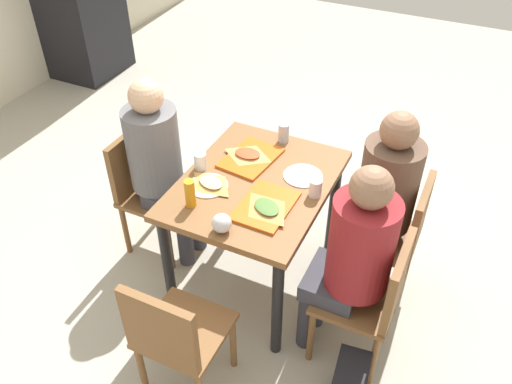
# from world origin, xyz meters

# --- Properties ---
(ground_plane) EXTENTS (10.00, 10.00, 0.02)m
(ground_plane) POSITION_xyz_m (0.00, 0.00, -0.01)
(ground_plane) COLOR #B2AD9E
(main_table) EXTENTS (1.02, 0.79, 0.77)m
(main_table) POSITION_xyz_m (0.00, 0.00, 0.66)
(main_table) COLOR brown
(main_table) RESTS_ON ground_plane
(chair_near_left) EXTENTS (0.40, 0.40, 0.83)m
(chair_near_left) POSITION_xyz_m (-0.25, -0.78, 0.48)
(chair_near_left) COLOR brown
(chair_near_left) RESTS_ON ground_plane
(chair_near_right) EXTENTS (0.40, 0.40, 0.83)m
(chair_near_right) POSITION_xyz_m (0.25, -0.78, 0.48)
(chair_near_right) COLOR brown
(chair_near_right) RESTS_ON ground_plane
(chair_far_side) EXTENTS (0.40, 0.40, 0.83)m
(chair_far_side) POSITION_xyz_m (0.00, 0.78, 0.48)
(chair_far_side) COLOR brown
(chair_far_side) RESTS_ON ground_plane
(chair_left_end) EXTENTS (0.40, 0.40, 0.83)m
(chair_left_end) POSITION_xyz_m (-0.89, 0.00, 0.48)
(chair_left_end) COLOR brown
(chair_left_end) RESTS_ON ground_plane
(person_in_red) EXTENTS (0.32, 0.42, 1.24)m
(person_in_red) POSITION_xyz_m (-0.25, -0.64, 0.73)
(person_in_red) COLOR #383842
(person_in_red) RESTS_ON ground_plane
(person_in_brown_jacket) EXTENTS (0.32, 0.42, 1.24)m
(person_in_brown_jacket) POSITION_xyz_m (0.25, -0.64, 0.73)
(person_in_brown_jacket) COLOR #383842
(person_in_brown_jacket) RESTS_ON ground_plane
(person_far_side) EXTENTS (0.32, 0.42, 1.24)m
(person_far_side) POSITION_xyz_m (-0.00, 0.64, 0.73)
(person_far_side) COLOR #383842
(person_far_side) RESTS_ON ground_plane
(tray_red_near) EXTENTS (0.36, 0.27, 0.02)m
(tray_red_near) POSITION_xyz_m (-0.18, -0.14, 0.78)
(tray_red_near) COLOR #D85914
(tray_red_near) RESTS_ON main_table
(tray_red_far) EXTENTS (0.39, 0.30, 0.02)m
(tray_red_far) POSITION_xyz_m (0.18, 0.12, 0.78)
(tray_red_far) COLOR #D85914
(tray_red_far) RESTS_ON main_table
(paper_plate_center) EXTENTS (0.22, 0.22, 0.01)m
(paper_plate_center) POSITION_xyz_m (-0.15, 0.22, 0.78)
(paper_plate_center) COLOR white
(paper_plate_center) RESTS_ON main_table
(paper_plate_near_edge) EXTENTS (0.22, 0.22, 0.01)m
(paper_plate_near_edge) POSITION_xyz_m (0.15, -0.22, 0.78)
(paper_plate_near_edge) COLOR white
(paper_plate_near_edge) RESTS_ON main_table
(pizza_slice_a) EXTENTS (0.25, 0.27, 0.02)m
(pizza_slice_a) POSITION_xyz_m (-0.21, -0.16, 0.80)
(pizza_slice_a) COLOR #C68C47
(pizza_slice_a) RESTS_ON tray_red_near
(pizza_slice_b) EXTENTS (0.16, 0.22, 0.02)m
(pizza_slice_b) POSITION_xyz_m (0.18, 0.14, 0.80)
(pizza_slice_b) COLOR tan
(pizza_slice_b) RESTS_ON tray_red_far
(pizza_slice_c) EXTENTS (0.22, 0.26, 0.02)m
(pizza_slice_c) POSITION_xyz_m (-0.14, 0.21, 0.79)
(pizza_slice_c) COLOR #C68C47
(pizza_slice_c) RESTS_ON paper_plate_center
(plastic_cup_a) EXTENTS (0.07, 0.07, 0.10)m
(plastic_cup_a) POSITION_xyz_m (-0.03, 0.34, 0.82)
(plastic_cup_a) COLOR white
(plastic_cup_a) RESTS_ON main_table
(plastic_cup_b) EXTENTS (0.07, 0.07, 0.10)m
(plastic_cup_b) POSITION_xyz_m (0.03, -0.34, 0.82)
(plastic_cup_b) COLOR white
(plastic_cup_b) RESTS_ON main_table
(soda_can) EXTENTS (0.07, 0.07, 0.12)m
(soda_can) POSITION_xyz_m (0.43, 0.02, 0.83)
(soda_can) COLOR #B7BCC6
(soda_can) RESTS_ON main_table
(condiment_bottle) EXTENTS (0.06, 0.06, 0.16)m
(condiment_bottle) POSITION_xyz_m (-0.33, 0.22, 0.85)
(condiment_bottle) COLOR orange
(condiment_bottle) RESTS_ON main_table
(foil_bundle) EXTENTS (0.10, 0.10, 0.10)m
(foil_bundle) POSITION_xyz_m (-0.43, -0.02, 0.82)
(foil_bundle) COLOR silver
(foil_bundle) RESTS_ON main_table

